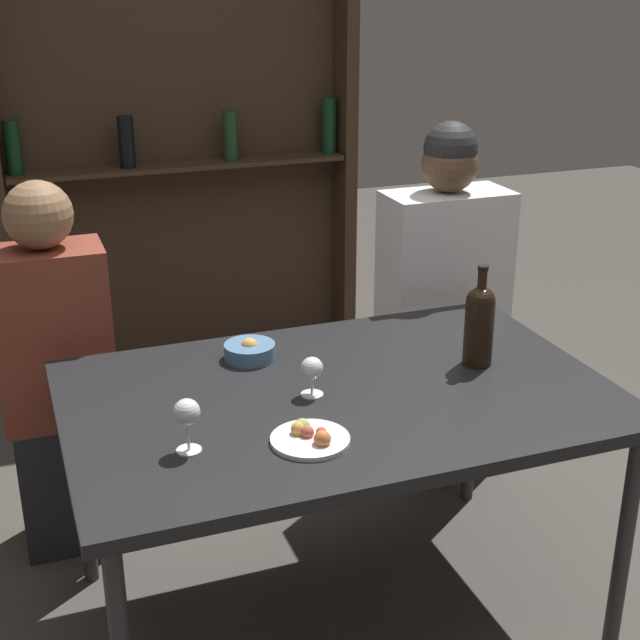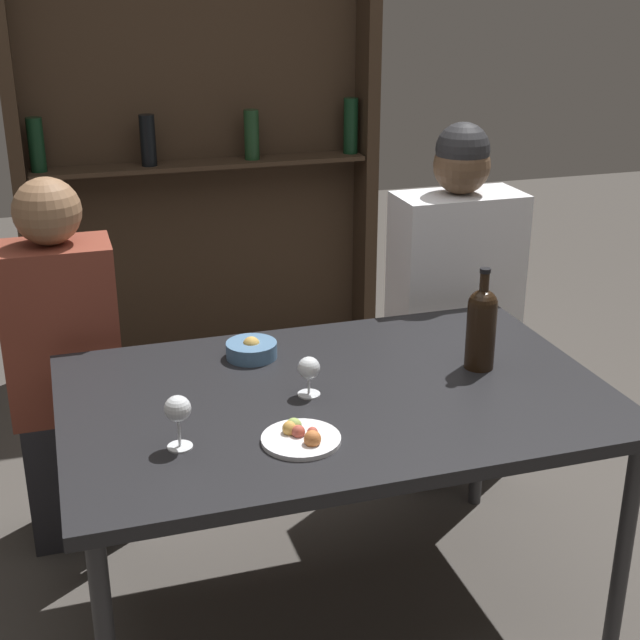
{
  "view_description": "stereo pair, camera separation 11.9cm",
  "coord_description": "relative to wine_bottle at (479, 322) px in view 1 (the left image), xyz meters",
  "views": [
    {
      "loc": [
        -0.78,
        -1.98,
        1.76
      ],
      "look_at": [
        0.0,
        0.14,
        0.87
      ],
      "focal_mm": 50.0,
      "sensor_mm": 36.0,
      "label": 1
    },
    {
      "loc": [
        -0.67,
        -2.02,
        1.76
      ],
      "look_at": [
        0.0,
        0.14,
        0.87
      ],
      "focal_mm": 50.0,
      "sensor_mm": 36.0,
      "label": 2
    }
  ],
  "objects": [
    {
      "name": "seated_person_right",
      "position": [
        0.22,
        0.61,
        -0.23
      ],
      "size": [
        0.43,
        0.22,
        1.3
      ],
      "color": "#26262B",
      "rests_on": "ground_plane"
    },
    {
      "name": "ground_plane",
      "position": [
        -0.43,
        -0.03,
        -0.85
      ],
      "size": [
        10.0,
        10.0,
        0.0
      ],
      "primitive_type": "plane",
      "color": "#47423D"
    },
    {
      "name": "snack_bowl",
      "position": [
        -0.59,
        0.26,
        -0.1
      ],
      "size": [
        0.15,
        0.15,
        0.06
      ],
      "color": "#4C7299",
      "rests_on": "dining_table"
    },
    {
      "name": "wine_bottle",
      "position": [
        0.0,
        0.0,
        0.0
      ],
      "size": [
        0.08,
        0.08,
        0.29
      ],
      "color": "black",
      "rests_on": "dining_table"
    },
    {
      "name": "dining_table",
      "position": [
        -0.43,
        -0.03,
        -0.18
      ],
      "size": [
        1.43,
        0.93,
        0.72
      ],
      "color": "black",
      "rests_on": "ground_plane"
    },
    {
      "name": "seated_person_left",
      "position": [
        -1.11,
        0.61,
        -0.27
      ],
      "size": [
        0.34,
        0.22,
        1.2
      ],
      "color": "#26262B",
      "rests_on": "ground_plane"
    },
    {
      "name": "food_plate_0",
      "position": [
        -0.59,
        -0.26,
        -0.12
      ],
      "size": [
        0.19,
        0.19,
        0.05
      ],
      "color": "white",
      "rests_on": "dining_table"
    },
    {
      "name": "wine_glass_1",
      "position": [
        -0.87,
        -0.2,
        -0.03
      ],
      "size": [
        0.06,
        0.06,
        0.13
      ],
      "color": "silver",
      "rests_on": "dining_table"
    },
    {
      "name": "wine_glass_0",
      "position": [
        -0.51,
        -0.03,
        -0.05
      ],
      "size": [
        0.06,
        0.06,
        0.11
      ],
      "color": "silver",
      "rests_on": "dining_table"
    },
    {
      "name": "wine_rack_wall",
      "position": [
        -0.43,
        1.95,
        0.31
      ],
      "size": [
        1.63,
        0.21,
        2.32
      ],
      "color": "#38281C",
      "rests_on": "ground_plane"
    }
  ]
}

